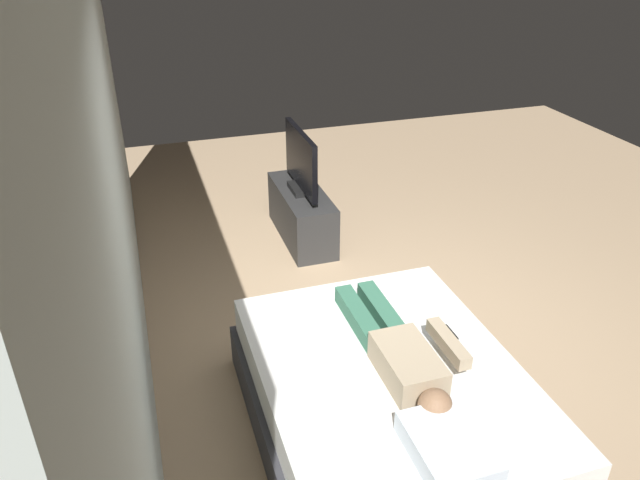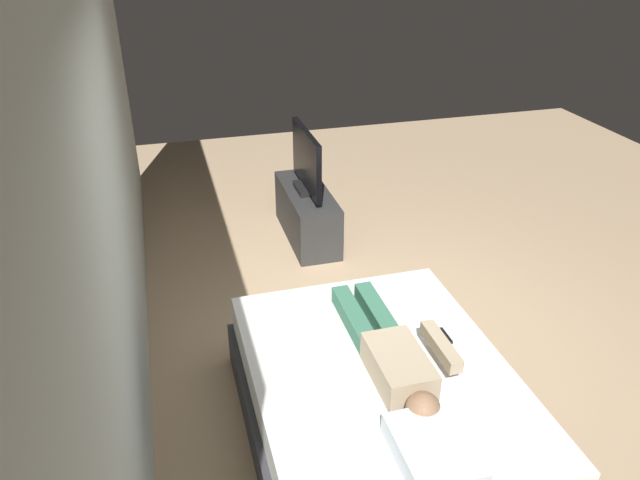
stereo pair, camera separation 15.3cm
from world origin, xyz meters
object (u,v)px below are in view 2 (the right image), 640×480
remote (444,336)px  pillow (433,452)px  bed (380,406)px  tv_stand (307,214)px  tv (307,162)px  person (392,353)px

remote → pillow: bearing=150.9°
pillow → remote: pillow is taller
bed → pillow: pillow is taller
remote → tv_stand: remote is taller
tv_stand → tv: (0.00, -0.00, 0.53)m
pillow → tv_stand: pillow is taller
pillow → tv_stand: (3.31, -0.24, -0.35)m
tv_stand → person: bearing=176.4°
person → tv_stand: person is taller
person → tv_stand: (2.61, -0.17, -0.37)m
bed → pillow: size_ratio=4.13×
bed → remote: size_ratio=13.22×
bed → remote: remote is taller
person → tv: 2.62m
person → remote: size_ratio=8.40×
bed → tv: 2.70m
person → tv: tv is taller
pillow → person: size_ratio=0.38×
person → remote: (0.15, -0.40, -0.07)m
bed → person: 0.37m
bed → remote: bearing=-69.2°
pillow → person: (0.70, -0.07, 0.02)m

